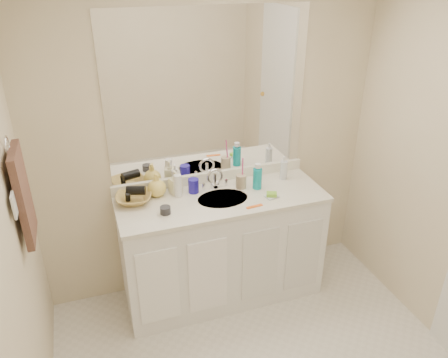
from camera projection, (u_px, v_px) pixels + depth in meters
name	position (u px, v px, depth m)	size (l,w,h in m)	color
wall_back	(210.00, 143.00, 3.25)	(2.60, 0.02, 2.40)	beige
wall_left	(0.00, 295.00, 1.78)	(0.02, 2.60, 2.40)	beige
vanity_cabinet	(222.00, 248.00, 3.37)	(1.50, 0.55, 0.85)	white
countertop	(222.00, 199.00, 3.17)	(1.52, 0.57, 0.03)	silver
backsplash	(211.00, 177.00, 3.37)	(1.52, 0.03, 0.08)	white
sink_basin	(223.00, 200.00, 3.15)	(0.37, 0.37, 0.02)	beige
faucet	(215.00, 181.00, 3.27)	(0.02, 0.02, 0.11)	silver
mirror	(209.00, 96.00, 3.08)	(1.48, 0.01, 1.20)	white
blue_mug	(194.00, 186.00, 3.21)	(0.08, 0.08, 0.11)	#20169E
tan_cup	(241.00, 181.00, 3.27)	(0.08, 0.08, 0.11)	tan
toothbrush	(243.00, 170.00, 3.23)	(0.01, 0.01, 0.20)	#E93D90
mouthwash_bottle	(257.00, 179.00, 3.25)	(0.07, 0.07, 0.16)	#0D9CA7
clear_pump_bottle	(284.00, 170.00, 3.39)	(0.06, 0.06, 0.15)	silver
soap_dish	(271.00, 197.00, 3.16)	(0.09, 0.07, 0.01)	silver
green_soap	(272.00, 194.00, 3.15)	(0.07, 0.05, 0.03)	#78BD2E
orange_comb	(254.00, 206.00, 3.04)	(0.12, 0.03, 0.01)	orange
dark_jar	(165.00, 210.00, 2.95)	(0.07, 0.07, 0.05)	#25252A
extra_white_bottle	(178.00, 186.00, 3.14)	(0.05, 0.05, 0.17)	white
soap_bottle_white	(177.00, 179.00, 3.24)	(0.06, 0.06, 0.17)	white
soap_bottle_cream	(175.00, 182.00, 3.18)	(0.08, 0.08, 0.18)	beige
soap_bottle_yellow	(157.00, 185.00, 3.15)	(0.13, 0.13, 0.17)	#F4D75F
wicker_basket	(134.00, 198.00, 3.09)	(0.25, 0.25, 0.06)	tan
hair_dryer	(136.00, 190.00, 3.06)	(0.07, 0.07, 0.13)	black
towel_ring	(7.00, 146.00, 2.28)	(0.11, 0.11, 0.01)	silver
hand_towel	(23.00, 195.00, 2.42)	(0.04, 0.32, 0.55)	#3A261F
switch_plate	(14.00, 205.00, 2.23)	(0.01, 0.09, 0.13)	white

